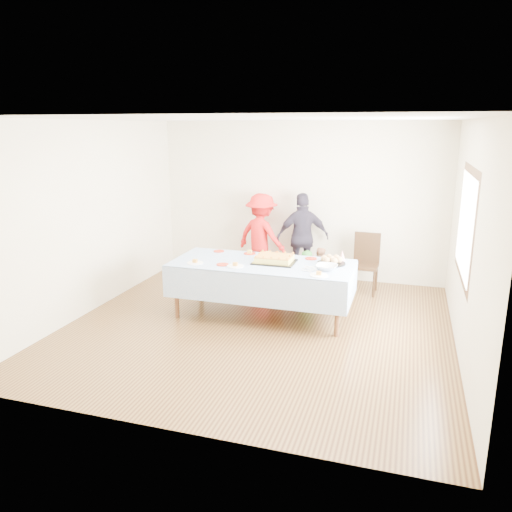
{
  "coord_description": "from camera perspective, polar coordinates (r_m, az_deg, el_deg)",
  "views": [
    {
      "loc": [
        1.82,
        -5.99,
        2.61
      ],
      "look_at": [
        -0.12,
        0.3,
        0.89
      ],
      "focal_mm": 35.0,
      "sensor_mm": 36.0,
      "label": 1
    }
  ],
  "objects": [
    {
      "name": "ground",
      "position": [
        6.78,
        0.24,
        -8.03
      ],
      "size": [
        5.0,
        5.0,
        0.0
      ],
      "primitive_type": "plane",
      "color": "#422512",
      "rests_on": "ground"
    },
    {
      "name": "room_walls",
      "position": [
        6.31,
        0.75,
        6.96
      ],
      "size": [
        5.04,
        5.04,
        2.72
      ],
      "color": "beige",
      "rests_on": "ground"
    },
    {
      "name": "party_table",
      "position": [
        6.93,
        0.7,
        -1.19
      ],
      "size": [
        2.5,
        1.1,
        0.78
      ],
      "color": "#55341D",
      "rests_on": "ground"
    },
    {
      "name": "birthday_cake",
      "position": [
        6.9,
        2.12,
        -0.37
      ],
      "size": [
        0.57,
        0.44,
        0.1
      ],
      "color": "black",
      "rests_on": "party_table"
    },
    {
      "name": "rolls_tray",
      "position": [
        6.91,
        8.62,
        -0.51
      ],
      "size": [
        0.38,
        0.38,
        0.12
      ],
      "color": "black",
      "rests_on": "party_table"
    },
    {
      "name": "punch_bowl",
      "position": [
        6.62,
        8.07,
        -1.28
      ],
      "size": [
        0.29,
        0.29,
        0.07
      ],
      "primitive_type": "imported",
      "color": "silver",
      "rests_on": "party_table"
    },
    {
      "name": "party_hat",
      "position": [
        7.1,
        9.82,
        0.06
      ],
      "size": [
        0.09,
        0.09,
        0.15
      ],
      "primitive_type": "cone",
      "color": "white",
      "rests_on": "party_table"
    },
    {
      "name": "fork_pile",
      "position": [
        6.52,
        6.11,
        -1.48
      ],
      "size": [
        0.24,
        0.18,
        0.07
      ],
      "primitive_type": null,
      "color": "white",
      "rests_on": "party_table"
    },
    {
      "name": "plate_red_far_a",
      "position": [
        7.54,
        -4.27,
        0.56
      ],
      "size": [
        0.16,
        0.16,
        0.01
      ],
      "primitive_type": "cylinder",
      "color": "red",
      "rests_on": "party_table"
    },
    {
      "name": "plate_red_far_b",
      "position": [
        7.38,
        -0.73,
        0.29
      ],
      "size": [
        0.18,
        0.18,
        0.01
      ],
      "primitive_type": "cylinder",
      "color": "red",
      "rests_on": "party_table"
    },
    {
      "name": "plate_red_far_c",
      "position": [
        7.3,
        1.35,
        0.12
      ],
      "size": [
        0.2,
        0.2,
        0.01
      ],
      "primitive_type": "cylinder",
      "color": "red",
      "rests_on": "party_table"
    },
    {
      "name": "plate_red_far_d",
      "position": [
        7.14,
        6.3,
        -0.29
      ],
      "size": [
        0.17,
        0.17,
        0.01
      ],
      "primitive_type": "cylinder",
      "color": "red",
      "rests_on": "party_table"
    },
    {
      "name": "plate_red_near",
      "position": [
        6.81,
        -3.84,
        -0.98
      ],
      "size": [
        0.17,
        0.17,
        0.01
      ],
      "primitive_type": "cylinder",
      "color": "red",
      "rests_on": "party_table"
    },
    {
      "name": "plate_white_left",
      "position": [
        6.92,
        -6.98,
        -0.78
      ],
      "size": [
        0.22,
        0.22,
        0.01
      ],
      "primitive_type": "cylinder",
      "color": "white",
      "rests_on": "party_table"
    },
    {
      "name": "plate_white_mid",
      "position": [
        6.72,
        -2.39,
        -1.16
      ],
      "size": [
        0.22,
        0.22,
        0.01
      ],
      "primitive_type": "cylinder",
      "color": "white",
      "rests_on": "party_table"
    },
    {
      "name": "plate_white_right",
      "position": [
        6.36,
        7.19,
        -2.19
      ],
      "size": [
        0.23,
        0.23,
        0.01
      ],
      "primitive_type": "cylinder",
      "color": "white",
      "rests_on": "party_table"
    },
    {
      "name": "dining_chair",
      "position": [
        8.21,
        12.42,
        -0.4
      ],
      "size": [
        0.43,
        0.43,
        0.96
      ],
      "rotation": [
        0.0,
        0.0,
        -0.04
      ],
      "color": "black",
      "rests_on": "ground"
    },
    {
      "name": "toddler_left",
      "position": [
        7.46,
        2.34,
        -2.54
      ],
      "size": [
        0.33,
        0.25,
        0.83
      ],
      "primitive_type": "imported",
      "rotation": [
        0.0,
        0.0,
        2.96
      ],
      "color": "red",
      "rests_on": "ground"
    },
    {
      "name": "toddler_mid",
      "position": [
        7.78,
        5.78,
        -2.11
      ],
      "size": [
        0.38,
        0.25,
        0.76
      ],
      "primitive_type": "imported",
      "rotation": [
        0.0,
        0.0,
        3.13
      ],
      "color": "#2A6E24",
      "rests_on": "ground"
    },
    {
      "name": "toddler_right",
      "position": [
        8.08,
        7.23,
        -1.6
      ],
      "size": [
        0.38,
        0.31,
        0.74
      ],
      "primitive_type": "imported",
      "rotation": [
        0.0,
        0.0,
        3.21
      ],
      "color": "#BA7A56",
      "rests_on": "ground"
    },
    {
      "name": "adult_left",
      "position": [
        8.72,
        0.63,
        2.27
      ],
      "size": [
        1.1,
        0.86,
        1.49
      ],
      "primitive_type": "imported",
      "rotation": [
        0.0,
        0.0,
        2.78
      ],
      "color": "red",
      "rests_on": "ground"
    },
    {
      "name": "adult_right",
      "position": [
        8.56,
        5.36,
        2.11
      ],
      "size": [
        0.97,
        0.68,
        1.53
      ],
      "primitive_type": "imported",
      "rotation": [
        0.0,
        0.0,
        3.52
      ],
      "color": "#322C3D",
      "rests_on": "ground"
    }
  ]
}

